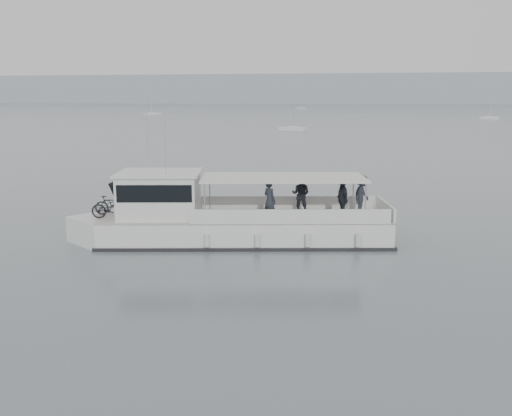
# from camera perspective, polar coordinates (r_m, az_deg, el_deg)

# --- Properties ---
(ground) EXTENTS (1400.00, 1400.00, 0.00)m
(ground) POSITION_cam_1_polar(r_m,az_deg,el_deg) (25.11, -1.08, -4.18)
(ground) COLOR #556064
(ground) RESTS_ON ground
(headland) EXTENTS (1400.00, 90.00, 28.00)m
(headland) POSITION_cam_1_polar(r_m,az_deg,el_deg) (583.80, 10.27, 11.60)
(headland) COLOR #939EA8
(headland) RESTS_ON ground
(tour_boat) EXTENTS (14.98, 6.05, 6.25)m
(tour_boat) POSITION_cam_1_polar(r_m,az_deg,el_deg) (26.32, -3.90, -1.19)
(tour_boat) COLOR silver
(tour_boat) RESTS_ON ground
(moored_fleet) EXTENTS (440.10, 285.92, 10.29)m
(moored_fleet) POSITION_cam_1_polar(r_m,az_deg,el_deg) (210.92, 7.79, 9.25)
(moored_fleet) COLOR silver
(moored_fleet) RESTS_ON ground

